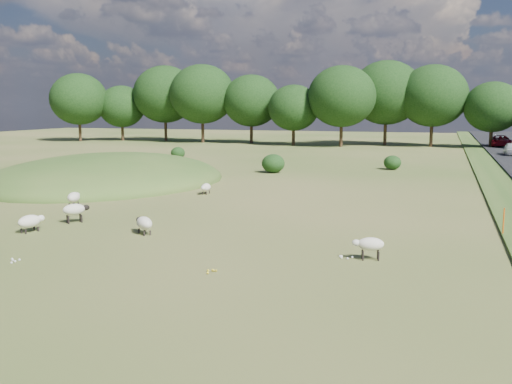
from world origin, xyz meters
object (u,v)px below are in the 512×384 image
at_px(sheep_0, 206,187).
at_px(sheep_5, 74,197).
at_px(car_2, 501,141).
at_px(sheep_2, 144,223).
at_px(sheep_3, 30,221).
at_px(sheep_4, 370,244).
at_px(car_5, 512,149).
at_px(sheep_1, 75,210).
at_px(marker_post, 504,222).

bearing_deg(sheep_0, sheep_5, -34.85).
bearing_deg(car_2, sheep_2, -107.76).
xyz_separation_m(sheep_2, sheep_3, (-4.85, -1.21, 0.00)).
xyz_separation_m(sheep_3, sheep_4, (14.50, 0.01, 0.09)).
distance_m(sheep_4, car_5, 47.21).
xyz_separation_m(sheep_5, car_2, (25.35, 55.09, 0.32)).
bearing_deg(sheep_3, sheep_2, -62.77).
bearing_deg(sheep_2, sheep_1, 25.46).
relative_size(marker_post, sheep_2, 0.95).
distance_m(sheep_0, sheep_3, 12.65).
bearing_deg(sheep_1, car_5, 11.77).
relative_size(sheep_1, car_5, 0.31).
height_order(sheep_0, sheep_2, sheep_2).
xyz_separation_m(sheep_4, sheep_5, (-16.06, 5.23, 0.08)).
distance_m(sheep_2, sheep_4, 9.72).
relative_size(marker_post, sheep_3, 0.88).
relative_size(sheep_5, car_2, 0.26).
height_order(marker_post, car_2, car_2).
distance_m(marker_post, sheep_0, 17.74).
height_order(sheep_1, car_2, car_2).
bearing_deg(sheep_3, sheep_5, 29.83).
distance_m(sheep_5, car_5, 48.25).
bearing_deg(car_5, sheep_5, -121.70).
distance_m(marker_post, sheep_4, 7.33).
relative_size(sheep_2, sheep_4, 1.08).
relative_size(marker_post, sheep_1, 0.99).
bearing_deg(sheep_2, sheep_4, -147.09).
xyz_separation_m(sheep_3, sheep_5, (-1.56, 5.24, 0.17)).
bearing_deg(car_2, sheep_0, -113.47).
height_order(sheep_4, sheep_5, sheep_5).
relative_size(sheep_2, car_5, 0.32).
xyz_separation_m(sheep_0, sheep_5, (-4.50, -7.06, 0.22)).
bearing_deg(sheep_1, marker_post, -40.68).
distance_m(sheep_4, car_2, 61.03).
bearing_deg(sheep_1, sheep_3, -155.55).
bearing_deg(sheep_1, sheep_0, 26.49).
xyz_separation_m(sheep_1, sheep_5, (-2.18, 2.94, 0.02)).
distance_m(sheep_3, car_2, 64.86).
bearing_deg(sheep_3, marker_post, -60.78).
distance_m(sheep_0, sheep_2, 11.26).
height_order(sheep_3, car_5, car_5).
xyz_separation_m(marker_post, sheep_0, (-16.40, 6.78, -0.18)).
height_order(marker_post, sheep_3, marker_post).
bearing_deg(sheep_5, car_5, -48.35).
relative_size(sheep_1, sheep_2, 0.96).
relative_size(sheep_1, sheep_3, 0.89).
bearing_deg(car_5, sheep_4, -101.36).
height_order(sheep_0, car_5, car_5).
height_order(marker_post, sheep_4, marker_post).
height_order(sheep_2, car_2, car_2).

